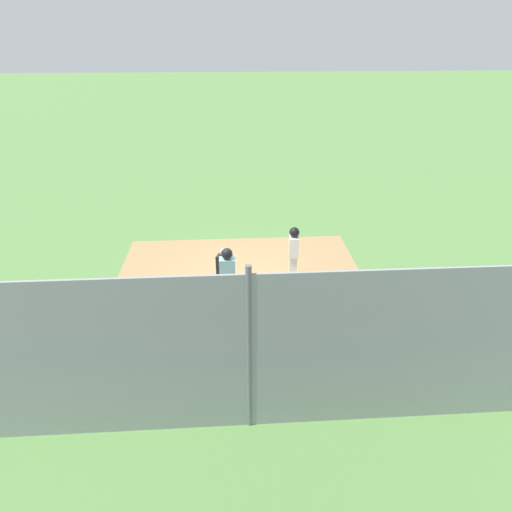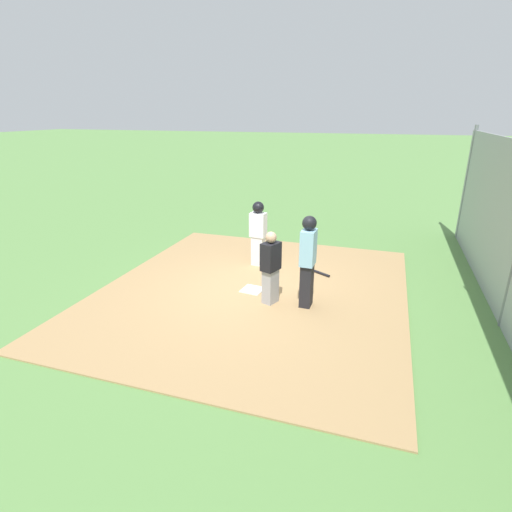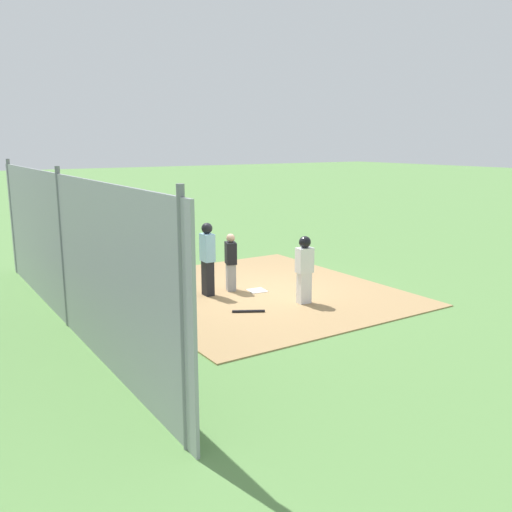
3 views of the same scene
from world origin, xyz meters
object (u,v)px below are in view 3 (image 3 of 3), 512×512
at_px(runner, 304,265).
at_px(baseball_bat, 248,311).
at_px(catcher, 231,262).
at_px(umpire, 207,257).
at_px(home_plate, 257,291).

xyz_separation_m(runner, baseball_bat, (-0.09, -1.52, -0.89)).
distance_m(catcher, umpire, 0.75).
height_order(runner, baseball_bat, runner).
bearing_deg(home_plate, baseball_bat, -39.41).
distance_m(home_plate, catcher, 1.02).
height_order(catcher, baseball_bat, catcher).
xyz_separation_m(catcher, baseball_bat, (1.85, -0.64, -0.74)).
relative_size(catcher, baseball_bat, 2.00).
xyz_separation_m(home_plate, runner, (1.51, 0.35, 0.91)).
distance_m(catcher, runner, 2.14).
height_order(catcher, umpire, umpire).
relative_size(umpire, baseball_bat, 2.47).
distance_m(umpire, runner, 2.46).
bearing_deg(umpire, catcher, 8.06).
bearing_deg(home_plate, catcher, -129.52).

